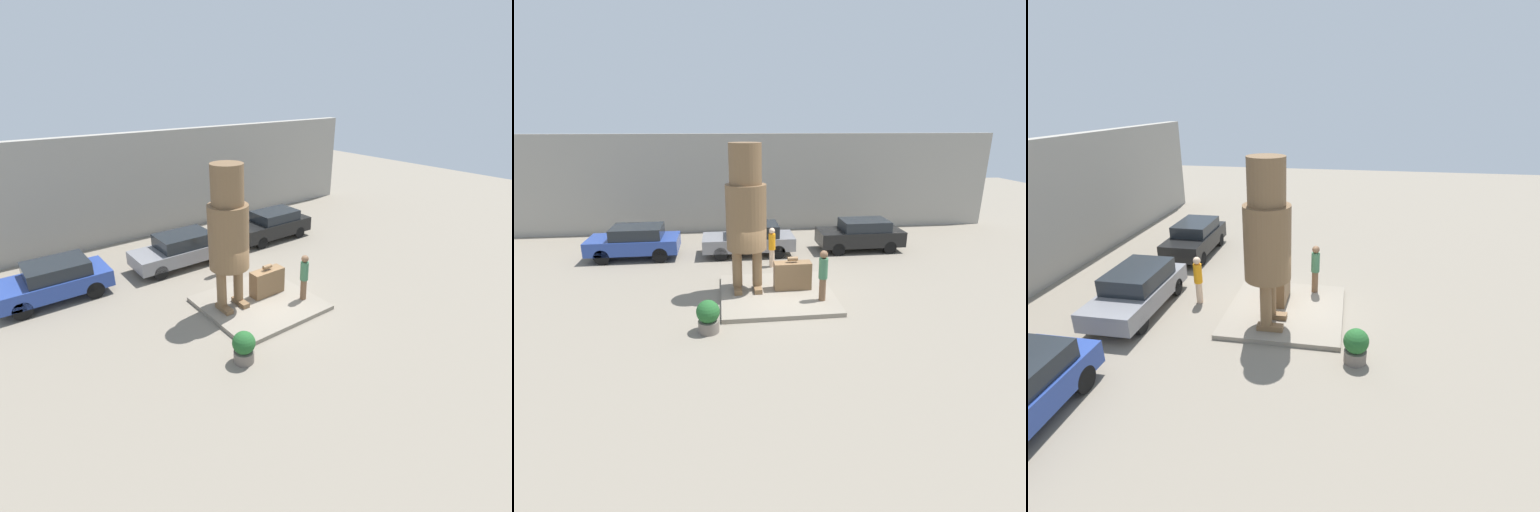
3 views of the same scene
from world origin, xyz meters
The scene contains 9 objects.
ground_plane centered at (0.00, 0.00, 0.00)m, with size 60.00×60.00×0.00m, color gray.
pedestal centered at (0.00, 0.00, 0.08)m, with size 4.01×3.86×0.15m.
statue_figure centered at (-1.04, 0.37, 3.20)m, with size 1.41×1.41×5.21m.
giant_suitcase centered at (0.61, 0.28, 0.67)m, with size 1.35×0.51×1.23m.
tourist centered at (1.45, -0.85, 1.13)m, with size 0.30×0.30×1.79m.
parked_car_grey centered at (-0.61, 4.99, 0.79)m, with size 4.27×1.79×1.49m.
parked_car_black centered at (4.83, 5.05, 0.80)m, with size 4.09×1.72×1.51m.
planter_pot centered at (-2.39, -2.34, 0.53)m, with size 0.70×0.70×1.02m.
worker_hivis centered at (0.21, 3.13, 0.95)m, with size 0.30×0.30×1.74m.
Camera 3 is at (-11.79, -1.94, 6.79)m, focal length 28.00 mm.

